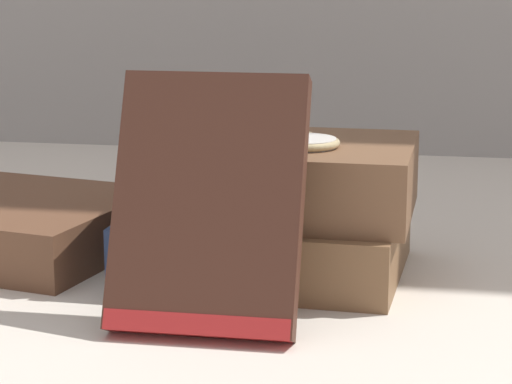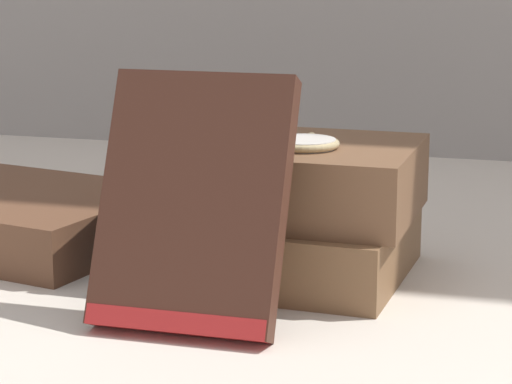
{
  "view_description": "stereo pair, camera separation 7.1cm",
  "coord_description": "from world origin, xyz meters",
  "px_view_note": "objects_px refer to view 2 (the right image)",
  "views": [
    {
      "loc": [
        0.12,
        -0.71,
        0.22
      ],
      "look_at": [
        -0.01,
        -0.02,
        0.06
      ],
      "focal_mm": 75.0,
      "sensor_mm": 36.0,
      "label": 1
    },
    {
      "loc": [
        0.19,
        -0.69,
        0.22
      ],
      "look_at": [
        -0.01,
        -0.02,
        0.06
      ],
      "focal_mm": 75.0,
      "sensor_mm": 36.0,
      "label": 2
    }
  ],
  "objects_px": {
    "book_flat_bottom": "(261,242)",
    "pocket_watch": "(304,143)",
    "book_leaning_front": "(192,211)",
    "book_flat_top": "(274,177)",
    "reading_glasses": "(284,218)"
  },
  "relations": [
    {
      "from": "book_leaning_front",
      "to": "reading_glasses",
      "type": "height_order",
      "value": "book_leaning_front"
    },
    {
      "from": "book_leaning_front",
      "to": "pocket_watch",
      "type": "height_order",
      "value": "book_leaning_front"
    },
    {
      "from": "book_flat_top",
      "to": "pocket_watch",
      "type": "relative_size",
      "value": 3.63
    },
    {
      "from": "book_flat_bottom",
      "to": "pocket_watch",
      "type": "bearing_deg",
      "value": -18.42
    },
    {
      "from": "book_flat_top",
      "to": "pocket_watch",
      "type": "bearing_deg",
      "value": -32.94
    },
    {
      "from": "book_leaning_front",
      "to": "reading_glasses",
      "type": "distance_m",
      "value": 0.27
    },
    {
      "from": "book_flat_bottom",
      "to": "book_leaning_front",
      "type": "bearing_deg",
      "value": -92.46
    },
    {
      "from": "book_flat_bottom",
      "to": "pocket_watch",
      "type": "distance_m",
      "value": 0.08
    },
    {
      "from": "reading_glasses",
      "to": "book_flat_bottom",
      "type": "bearing_deg",
      "value": -68.9
    },
    {
      "from": "book_flat_top",
      "to": "book_leaning_front",
      "type": "distance_m",
      "value": 0.12
    },
    {
      "from": "book_flat_top",
      "to": "book_leaning_front",
      "type": "xyz_separation_m",
      "value": [
        -0.02,
        -0.11,
        0.0
      ]
    },
    {
      "from": "book_flat_bottom",
      "to": "book_leaning_front",
      "type": "relative_size",
      "value": 1.27
    },
    {
      "from": "book_flat_bottom",
      "to": "reading_glasses",
      "type": "relative_size",
      "value": 1.59
    },
    {
      "from": "pocket_watch",
      "to": "book_flat_top",
      "type": "bearing_deg",
      "value": 145.66
    },
    {
      "from": "pocket_watch",
      "to": "reading_glasses",
      "type": "relative_size",
      "value": 0.43
    }
  ]
}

